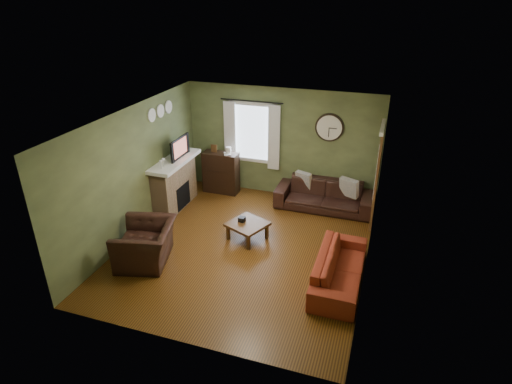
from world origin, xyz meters
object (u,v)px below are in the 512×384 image
(sofa_brown, at_px, (324,195))
(coffee_table, at_px, (248,231))
(sofa_red, at_px, (340,268))
(armchair, at_px, (146,244))
(bookshelf, at_px, (221,172))

(sofa_brown, height_order, coffee_table, sofa_brown)
(sofa_red, distance_m, armchair, 3.52)
(bookshelf, height_order, sofa_brown, bookshelf)
(armchair, distance_m, coffee_table, 2.01)
(bookshelf, distance_m, sofa_brown, 2.58)
(sofa_brown, xyz_separation_m, sofa_red, (0.75, -2.64, -0.04))
(sofa_brown, relative_size, sofa_red, 1.13)
(bookshelf, distance_m, sofa_red, 4.30)
(armchair, bearing_deg, sofa_red, 82.49)
(sofa_red, distance_m, coffee_table, 2.13)
(bookshelf, relative_size, sofa_red, 0.53)
(armchair, height_order, coffee_table, armchair)
(armchair, relative_size, coffee_table, 1.63)
(sofa_red, height_order, coffee_table, sofa_red)
(armchair, bearing_deg, bookshelf, 161.75)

